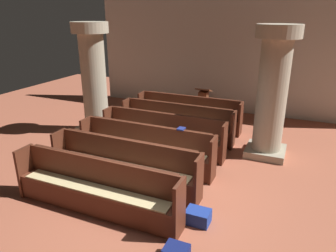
# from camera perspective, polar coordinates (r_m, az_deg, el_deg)

# --- Properties ---
(ground_plane) EXTENTS (19.20, 19.20, 0.00)m
(ground_plane) POSITION_cam_1_polar(r_m,az_deg,el_deg) (6.42, -2.30, -11.93)
(ground_plane) COLOR #AD5B42
(back_wall) EXTENTS (10.00, 0.16, 4.50)m
(back_wall) POSITION_cam_1_polar(r_m,az_deg,el_deg) (11.29, 11.44, 13.81)
(back_wall) COLOR beige
(back_wall) RESTS_ON ground
(pew_row_0) EXTENTS (3.25, 0.46, 0.97)m
(pew_row_0) POSITION_cam_1_polar(r_m,az_deg,el_deg) (9.66, 3.71, 2.60)
(pew_row_0) COLOR #562819
(pew_row_0) RESTS_ON ground
(pew_row_1) EXTENTS (3.25, 0.46, 0.97)m
(pew_row_1) POSITION_cam_1_polar(r_m,az_deg,el_deg) (8.82, 1.59, 0.90)
(pew_row_1) COLOR #562819
(pew_row_1) RESTS_ON ground
(pew_row_2) EXTENTS (3.25, 0.46, 0.97)m
(pew_row_2) POSITION_cam_1_polar(r_m,az_deg,el_deg) (8.00, -0.97, -1.15)
(pew_row_2) COLOR #562819
(pew_row_2) RESTS_ON ground
(pew_row_3) EXTENTS (3.25, 0.47, 0.97)m
(pew_row_3) POSITION_cam_1_polar(r_m,az_deg,el_deg) (7.20, -4.12, -3.66)
(pew_row_3) COLOR #562819
(pew_row_3) RESTS_ON ground
(pew_row_4) EXTENTS (3.25, 0.46, 0.97)m
(pew_row_4) POSITION_cam_1_polar(r_m,az_deg,el_deg) (6.46, -8.03, -6.75)
(pew_row_4) COLOR #562819
(pew_row_4) RESTS_ON ground
(pew_row_5) EXTENTS (3.25, 0.46, 0.97)m
(pew_row_5) POSITION_cam_1_polar(r_m,az_deg,el_deg) (5.77, -13.00, -10.56)
(pew_row_5) COLOR #562819
(pew_row_5) RESTS_ON ground
(pillar_aisle_side) EXTENTS (1.01, 1.01, 3.14)m
(pillar_aisle_side) POSITION_cam_1_polar(r_m,az_deg,el_deg) (7.83, 18.36, 6.04)
(pillar_aisle_side) COLOR #9F967E
(pillar_aisle_side) RESTS_ON ground
(pillar_far_side) EXTENTS (1.01, 1.01, 3.14)m
(pillar_far_side) POSITION_cam_1_polar(r_m,az_deg,el_deg) (9.34, -13.32, 8.66)
(pillar_far_side) COLOR #9F967E
(pillar_far_side) RESTS_ON ground
(lectern) EXTENTS (0.48, 0.45, 1.08)m
(lectern) POSITION_cam_1_polar(r_m,az_deg,el_deg) (10.46, 6.35, 3.55)
(lectern) COLOR brown
(lectern) RESTS_ON ground
(hymn_book) EXTENTS (0.15, 0.19, 0.03)m
(hymn_book) POSITION_cam_1_polar(r_m,az_deg,el_deg) (6.88, 2.40, -0.50)
(hymn_book) COLOR navy
(hymn_book) RESTS_ON pew_row_3
(kneeler_box_blue) EXTENTS (0.41, 0.31, 0.24)m
(kneeler_box_blue) POSITION_cam_1_polar(r_m,az_deg,el_deg) (5.58, 5.44, -16.02)
(kneeler_box_blue) COLOR navy
(kneeler_box_blue) RESTS_ON ground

